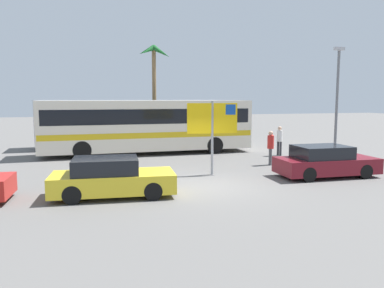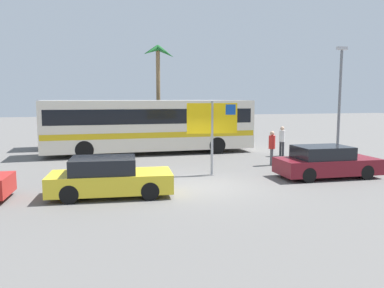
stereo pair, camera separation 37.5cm
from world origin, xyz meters
The scene contains 10 objects.
ground centered at (0.00, 0.00, 0.00)m, with size 120.00×120.00×0.00m, color #605E5B.
bus_front_coach centered at (-0.50, 9.19, 1.79)m, with size 12.35×2.66×3.17m.
bus_rear_coach centered at (-0.94, 13.01, 1.79)m, with size 12.35×2.66×3.17m.
ferry_sign centered at (1.11, 2.04, 2.33)m, with size 2.19×0.29×3.20m.
car_maroon centered at (5.50, 0.26, 0.64)m, with size 4.27×1.94×1.32m.
car_yellow centered at (-3.45, -0.54, 0.64)m, with size 4.23×2.10×1.32m.
pedestrian_near_sign centered at (4.64, 3.48, 1.00)m, with size 0.32×0.32×1.70m.
pedestrian_by_bus centered at (6.64, 6.16, 1.00)m, with size 0.32×0.32×1.70m.
lamp_post_left_side centered at (8.48, 3.60, 3.27)m, with size 0.56×0.20×5.91m.
palm_tree_seaside centered at (1.39, 16.95, 5.81)m, with size 2.60×2.84×7.49m.
Camera 1 is at (-4.41, -13.43, 3.30)m, focal length 35.76 mm.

